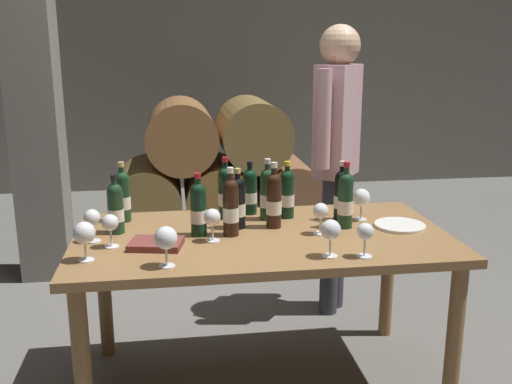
{
  "coord_description": "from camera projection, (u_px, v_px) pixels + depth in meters",
  "views": [
    {
      "loc": [
        -0.39,
        -2.47,
        1.59
      ],
      "look_at": [
        0.0,
        0.2,
        0.91
      ],
      "focal_mm": 40.49,
      "sensor_mm": 36.0,
      "label": 1
    }
  ],
  "objects": [
    {
      "name": "wine_glass_1",
      "position": [
        365.0,
        233.0,
        2.33
      ],
      "size": [
        0.07,
        0.07,
        0.14
      ],
      "color": "white",
      "rests_on": "dining_table"
    },
    {
      "name": "wine_bottle_7",
      "position": [
        238.0,
        202.0,
        2.7
      ],
      "size": [
        0.07,
        0.07,
        0.29
      ],
      "color": "black",
      "rests_on": "dining_table"
    },
    {
      "name": "wine_bottle_10",
      "position": [
        341.0,
        195.0,
        2.82
      ],
      "size": [
        0.07,
        0.07,
        0.3
      ],
      "color": "black",
      "rests_on": "dining_table"
    },
    {
      "name": "wine_glass_2",
      "position": [
        166.0,
        239.0,
        2.22
      ],
      "size": [
        0.09,
        0.09,
        0.16
      ],
      "color": "white",
      "rests_on": "dining_table"
    },
    {
      "name": "wine_bottle_1",
      "position": [
        250.0,
        191.0,
        2.93
      ],
      "size": [
        0.07,
        0.07,
        0.27
      ],
      "color": "black",
      "rests_on": "dining_table"
    },
    {
      "name": "ground_plane",
      "position": [
        262.0,
        382.0,
        2.82
      ],
      "size": [
        14.0,
        14.0,
        0.0
      ],
      "primitive_type": "plane",
      "color": "#66635E"
    },
    {
      "name": "wine_bottle_5",
      "position": [
        116.0,
        208.0,
        2.63
      ],
      "size": [
        0.07,
        0.07,
        0.27
      ],
      "color": "#19381E",
      "rests_on": "dining_table"
    },
    {
      "name": "wine_bottle_6",
      "position": [
        274.0,
        200.0,
        2.71
      ],
      "size": [
        0.07,
        0.07,
        0.31
      ],
      "color": "black",
      "rests_on": "dining_table"
    },
    {
      "name": "barrel_stack",
      "position": [
        218.0,
        169.0,
        5.19
      ],
      "size": [
        1.86,
        0.9,
        1.15
      ],
      "color": "olive",
      "rests_on": "ground_plane"
    },
    {
      "name": "wine_bottle_8",
      "position": [
        267.0,
        194.0,
        2.83
      ],
      "size": [
        0.07,
        0.07,
        0.31
      ],
      "color": "#19381E",
      "rests_on": "dining_table"
    },
    {
      "name": "wine_glass_8",
      "position": [
        331.0,
        231.0,
        2.33
      ],
      "size": [
        0.08,
        0.08,
        0.16
      ],
      "color": "white",
      "rests_on": "dining_table"
    },
    {
      "name": "wine_bottle_3",
      "position": [
        345.0,
        200.0,
        2.7
      ],
      "size": [
        0.07,
        0.07,
        0.32
      ],
      "color": "#19381E",
      "rests_on": "dining_table"
    },
    {
      "name": "wine_bottle_4",
      "position": [
        231.0,
        207.0,
        2.59
      ],
      "size": [
        0.07,
        0.07,
        0.31
      ],
      "color": "black",
      "rests_on": "dining_table"
    },
    {
      "name": "sommelier_presenting",
      "position": [
        337.0,
        144.0,
        3.36
      ],
      "size": [
        0.34,
        0.41,
        1.72
      ],
      "color": "#383842",
      "rests_on": "ground_plane"
    },
    {
      "name": "wine_bottle_0",
      "position": [
        287.0,
        193.0,
        2.87
      ],
      "size": [
        0.07,
        0.07,
        0.29
      ],
      "color": "black",
      "rests_on": "dining_table"
    },
    {
      "name": "cellar_back_wall",
      "position": [
        205.0,
        64.0,
        6.5
      ],
      "size": [
        10.0,
        0.24,
        2.8
      ],
      "primitive_type": "cube",
      "color": "slate",
      "rests_on": "ground_plane"
    },
    {
      "name": "stone_pillar",
      "position": [
        34.0,
        92.0,
        3.85
      ],
      "size": [
        0.32,
        0.32,
        2.6
      ],
      "primitive_type": "cube",
      "color": "slate",
      "rests_on": "ground_plane"
    },
    {
      "name": "wine_glass_4",
      "position": [
        212.0,
        218.0,
        2.52
      ],
      "size": [
        0.07,
        0.07,
        0.15
      ],
      "color": "white",
      "rests_on": "dining_table"
    },
    {
      "name": "wine_glass_6",
      "position": [
        110.0,
        224.0,
        2.44
      ],
      "size": [
        0.07,
        0.07,
        0.15
      ],
      "color": "white",
      "rests_on": "dining_table"
    },
    {
      "name": "wine_bottle_11",
      "position": [
        225.0,
        192.0,
        2.85
      ],
      "size": [
        0.07,
        0.07,
        0.31
      ],
      "color": "black",
      "rests_on": "dining_table"
    },
    {
      "name": "serving_plate",
      "position": [
        400.0,
        225.0,
        2.74
      ],
      "size": [
        0.24,
        0.24,
        0.01
      ],
      "primitive_type": "cylinder",
      "color": "white",
      "rests_on": "dining_table"
    },
    {
      "name": "wine_glass_3",
      "position": [
        84.0,
        234.0,
        2.28
      ],
      "size": [
        0.09,
        0.09,
        0.16
      ],
      "color": "white",
      "rests_on": "dining_table"
    },
    {
      "name": "wine_glass_5",
      "position": [
        92.0,
        219.0,
        2.51
      ],
      "size": [
        0.07,
        0.07,
        0.15
      ],
      "color": "white",
      "rests_on": "dining_table"
    },
    {
      "name": "tasting_notebook",
      "position": [
        156.0,
        244.0,
        2.46
      ],
      "size": [
        0.25,
        0.2,
        0.03
      ],
      "primitive_type": "cube",
      "rotation": [
        0.0,
        0.0,
        -0.21
      ],
      "color": "brown",
      "rests_on": "dining_table"
    },
    {
      "name": "wine_glass_0",
      "position": [
        321.0,
        212.0,
        2.62
      ],
      "size": [
        0.07,
        0.07,
        0.15
      ],
      "color": "white",
      "rests_on": "dining_table"
    },
    {
      "name": "wine_glass_7",
      "position": [
        361.0,
        198.0,
        2.83
      ],
      "size": [
        0.09,
        0.09,
        0.16
      ],
      "color": "white",
      "rests_on": "dining_table"
    },
    {
      "name": "wine_bottle_2",
      "position": [
        123.0,
        196.0,
        2.81
      ],
      "size": [
        0.07,
        0.07,
        0.3
      ],
      "color": "#19381E",
      "rests_on": "dining_table"
    },
    {
      "name": "dining_table",
      "position": [
        262.0,
        253.0,
        2.65
      ],
      "size": [
        1.7,
        0.9,
        0.76
      ],
      "color": "olive",
      "rests_on": "ground_plane"
    },
    {
      "name": "wine_bottle_9",
      "position": [
        198.0,
        209.0,
        2.59
      ],
      "size": [
        0.07,
        0.07,
        0.29
      ],
      "color": "black",
      "rests_on": "dining_table"
    }
  ]
}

